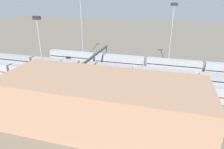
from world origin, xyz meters
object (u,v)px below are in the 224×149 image
Objects in this scene: train_on_track_5 at (95,80)px; light_mast_2 at (172,29)px; light_mast_0 at (81,21)px; maintenance_shed at (101,103)px; train_on_track_2 at (106,68)px; train_on_track_0 at (146,63)px; light_mast_1 at (40,42)px; signal_gantry at (96,56)px.

light_mast_2 is (-24.58, -27.30, 15.28)m from train_on_track_5.
light_mast_2 is at bearing 179.34° from light_mast_0.
maintenance_shed reaches higher than train_on_track_5.
maintenance_shed is (-10.26, 35.98, 4.35)m from train_on_track_2.
train_on_track_0 is 3.06× the size of light_mast_0.
maintenance_shed is (-28.38, 18.05, -9.61)m from light_mast_1.
light_mast_2 is (-41.37, 0.48, -1.64)m from light_mast_0.
train_on_track_2 is 3.99× the size of signal_gantry.
signal_gantry is (19.09, 12.50, 4.95)m from train_on_track_0.
train_on_track_5 is 39.78m from light_mast_2.
train_on_track_5 is at bearing 92.87° from train_on_track_2.
light_mast_1 reaches higher than train_on_track_5.
light_mast_2 reaches higher than signal_gantry.
train_on_track_0 is 3.87× the size of light_mast_1.
train_on_track_5 is at bearing -65.63° from maintenance_shed.
light_mast_2 is (-25.33, -12.30, 15.87)m from train_on_track_2.
light_mast_1 is (2.08, 30.71, -3.56)m from light_mast_0.
light_mast_0 is 41.41m from light_mast_2.
light_mast_2 reaches higher than maintenance_shed.
light_mast_1 is 22.84m from signal_gantry.
signal_gantry is at bearing 129.32° from light_mast_0.
train_on_track_5 reaches higher than train_on_track_2.
train_on_track_2 is at bearing -135.30° from light_mast_1.
train_on_track_0 is 1.91× the size of maintenance_shed.
light_mast_2 is at bearing -145.17° from light_mast_1.
signal_gantry is (-12.51, 15.27, -11.96)m from light_mast_0.
signal_gantry is 36.23m from maintenance_shed.
signal_gantry is at bearing -133.38° from light_mast_1.
light_mast_2 reaches higher than train_on_track_5.
signal_gantry is 0.60× the size of maintenance_shed.
train_on_track_2 is at bearing -144.73° from signal_gantry.
light_mast_0 is (31.60, -2.77, 16.91)m from train_on_track_0.
train_on_track_0 is 18.27m from light_mast_2.
train_on_track_0 is 29.06m from train_on_track_5.
train_on_track_5 is 3.99× the size of signal_gantry.
train_on_track_2 is 29.07m from light_mast_1.
train_on_track_5 is at bearing 108.93° from signal_gantry.
train_on_track_0 is 0.80× the size of train_on_track_2.
train_on_track_2 is at bearing -87.13° from train_on_track_5.
light_mast_2 reaches higher than train_on_track_2.
train_on_track_5 is at bearing 121.16° from light_mast_0.
light_mast_0 is 23.08m from signal_gantry.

